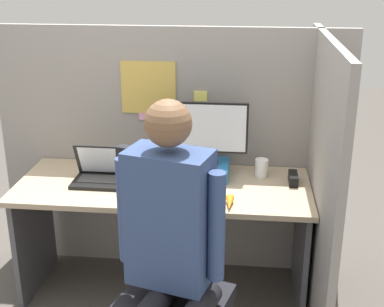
% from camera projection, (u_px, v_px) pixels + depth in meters
% --- Properties ---
extents(cubicle_panel_back, '(2.15, 0.05, 1.54)m').
position_uv_depth(cubicle_panel_back, '(172.00, 152.00, 3.31)').
color(cubicle_panel_back, gray).
rests_on(cubicle_panel_back, ground).
extents(cubicle_panel_right, '(0.04, 1.29, 1.54)m').
position_uv_depth(cubicle_panel_right, '(319.00, 185.00, 2.83)').
color(cubicle_panel_right, gray).
rests_on(cubicle_panel_right, ground).
extents(desk, '(1.65, 0.66, 0.71)m').
position_uv_depth(desk, '(164.00, 210.00, 3.05)').
color(desk, tan).
rests_on(desk, ground).
extents(paper_box, '(0.30, 0.25, 0.08)m').
position_uv_depth(paper_box, '(203.00, 169.00, 3.10)').
color(paper_box, '#236BAD').
rests_on(paper_box, desk).
extents(monitor, '(0.51, 0.18, 0.36)m').
position_uv_depth(monitor, '(203.00, 131.00, 3.02)').
color(monitor, black).
rests_on(monitor, paper_box).
extents(laptop, '(0.35, 0.22, 0.22)m').
position_uv_depth(laptop, '(105.00, 175.00, 3.01)').
color(laptop, black).
rests_on(laptop, desk).
extents(mouse, '(0.06, 0.05, 0.03)m').
position_uv_depth(mouse, '(152.00, 191.00, 2.87)').
color(mouse, gray).
rests_on(mouse, desk).
extents(stapler, '(0.05, 0.14, 0.06)m').
position_uv_depth(stapler, '(293.00, 178.00, 3.00)').
color(stapler, black).
rests_on(stapler, desk).
extents(carrot_toy, '(0.04, 0.15, 0.04)m').
position_uv_depth(carrot_toy, '(230.00, 203.00, 2.72)').
color(carrot_toy, orange).
rests_on(carrot_toy, desk).
extents(office_chair, '(0.57, 0.62, 1.10)m').
position_uv_depth(office_chair, '(167.00, 273.00, 2.42)').
color(office_chair, black).
rests_on(office_chair, ground).
extents(person, '(0.46, 0.52, 1.40)m').
position_uv_depth(person, '(172.00, 244.00, 2.18)').
color(person, black).
rests_on(person, ground).
extents(coffee_mug, '(0.07, 0.07, 0.10)m').
position_uv_depth(coffee_mug, '(262.00, 168.00, 3.08)').
color(coffee_mug, white).
rests_on(coffee_mug, desk).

